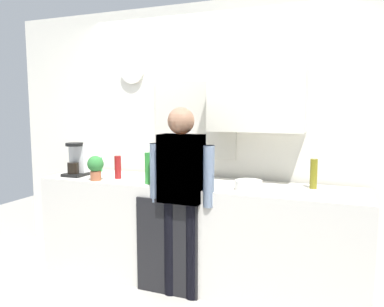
# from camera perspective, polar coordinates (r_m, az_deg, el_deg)

# --- Properties ---
(ground_plane) EXTENTS (8.00, 8.00, 0.00)m
(ground_plane) POSITION_cam_1_polar(r_m,az_deg,el_deg) (3.43, -1.59, -20.76)
(ground_plane) COLOR #9E998E
(kitchen_counter) EXTENTS (2.94, 0.64, 0.93)m
(kitchen_counter) POSITION_cam_1_polar(r_m,az_deg,el_deg) (3.50, 0.36, -11.91)
(kitchen_counter) COLOR beige
(kitchen_counter) RESTS_ON ground_plane
(dishwasher_panel) EXTENTS (0.56, 0.02, 0.83)m
(dishwasher_panel) POSITION_cam_1_polar(r_m,az_deg,el_deg) (3.28, -3.90, -14.12)
(dishwasher_panel) COLOR black
(dishwasher_panel) RESTS_ON ground_plane
(back_wall_assembly) EXTENTS (4.54, 0.42, 2.60)m
(back_wall_assembly) POSITION_cam_1_polar(r_m,az_deg,el_deg) (3.68, 3.55, 3.28)
(back_wall_assembly) COLOR silver
(back_wall_assembly) RESTS_ON ground_plane
(coffee_maker) EXTENTS (0.20, 0.20, 0.33)m
(coffee_maker) POSITION_cam_1_polar(r_m,az_deg,el_deg) (3.89, -17.14, -1.09)
(coffee_maker) COLOR black
(coffee_maker) RESTS_ON kitchen_counter
(bottle_olive_oil) EXTENTS (0.06, 0.06, 0.25)m
(bottle_olive_oil) POSITION_cam_1_polar(r_m,az_deg,el_deg) (3.27, 18.04, -2.95)
(bottle_olive_oil) COLOR olive
(bottle_olive_oil) RESTS_ON kitchen_counter
(bottle_red_vinegar) EXTENTS (0.06, 0.06, 0.22)m
(bottle_red_vinegar) POSITION_cam_1_polar(r_m,az_deg,el_deg) (3.63, -11.22, -2.05)
(bottle_red_vinegar) COLOR maroon
(bottle_red_vinegar) RESTS_ON kitchen_counter
(bottle_clear_soda) EXTENTS (0.09, 0.09, 0.28)m
(bottle_clear_soda) POSITION_cam_1_polar(r_m,az_deg,el_deg) (3.34, -6.44, -2.21)
(bottle_clear_soda) COLOR #2D8C33
(bottle_clear_soda) RESTS_ON kitchen_counter
(cup_white_mug) EXTENTS (0.08, 0.08, 0.10)m
(cup_white_mug) POSITION_cam_1_polar(r_m,az_deg,el_deg) (4.14, -15.90, -1.98)
(cup_white_mug) COLOR white
(cup_white_mug) RESTS_ON kitchen_counter
(mixing_bowl) EXTENTS (0.22, 0.22, 0.08)m
(mixing_bowl) POSITION_cam_1_polar(r_m,az_deg,el_deg) (3.11, 8.60, -4.79)
(mixing_bowl) COLOR white
(mixing_bowl) RESTS_ON kitchen_counter
(potted_plant) EXTENTS (0.15, 0.15, 0.23)m
(potted_plant) POSITION_cam_1_polar(r_m,az_deg,el_deg) (3.58, -14.48, -1.91)
(potted_plant) COLOR #9E5638
(potted_plant) RESTS_ON kitchen_counter
(dish_soap) EXTENTS (0.06, 0.06, 0.18)m
(dish_soap) POSITION_cam_1_polar(r_m,az_deg,el_deg) (4.08, -13.89, -1.60)
(dish_soap) COLOR green
(dish_soap) RESTS_ON kitchen_counter
(person_at_sink) EXTENTS (0.57, 0.22, 1.60)m
(person_at_sink) POSITION_cam_1_polar(r_m,az_deg,el_deg) (3.10, -1.65, -5.05)
(person_at_sink) COLOR brown
(person_at_sink) RESTS_ON ground_plane
(person_guest) EXTENTS (0.57, 0.22, 1.60)m
(person_guest) POSITION_cam_1_polar(r_m,az_deg,el_deg) (3.10, -1.65, -5.05)
(person_guest) COLOR black
(person_guest) RESTS_ON ground_plane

